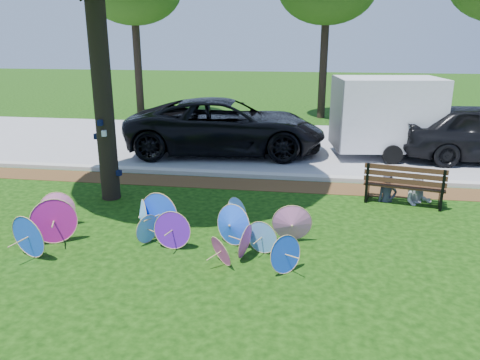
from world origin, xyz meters
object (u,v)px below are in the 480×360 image
object	(u,v)px
park_bench	(404,183)
parasol_pile	(164,225)
black_van	(226,126)
person_left	(389,175)
cargo_trailer	(386,113)
person_right	(420,177)

from	to	relation	value
park_bench	parasol_pile	bearing A→B (deg)	-136.18
black_van	person_left	world-z (taller)	black_van
cargo_trailer	black_van	bearing A→B (deg)	175.72
park_bench	person_right	size ratio (longest dim) A/B	1.43
black_van	park_bench	xyz separation A→B (m)	(4.99, -4.21, -0.42)
person_left	black_van	bearing A→B (deg)	122.71
black_van	cargo_trailer	size ratio (longest dim) A/B	2.04
parasol_pile	person_left	bearing A→B (deg)	34.39
black_van	person_right	bearing A→B (deg)	-133.99
black_van	person_right	world-z (taller)	black_van
cargo_trailer	park_bench	size ratio (longest dim) A/B	1.73
cargo_trailer	person_right	bearing A→B (deg)	-95.28
black_van	person_right	size ratio (longest dim) A/B	5.05
cargo_trailer	person_left	xyz separation A→B (m)	(-0.49, -4.49, -0.76)
cargo_trailer	park_bench	distance (m)	4.64
park_bench	person_left	xyz separation A→B (m)	(-0.35, 0.05, 0.17)
person_left	parasol_pile	bearing A→B (deg)	-161.01
park_bench	person_left	bearing A→B (deg)	-176.30
park_bench	person_left	distance (m)	0.39
black_van	person_right	xyz separation A→B (m)	(5.34, -4.16, -0.26)
person_right	cargo_trailer	bearing A→B (deg)	96.37
person_left	cargo_trailer	bearing A→B (deg)	68.32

